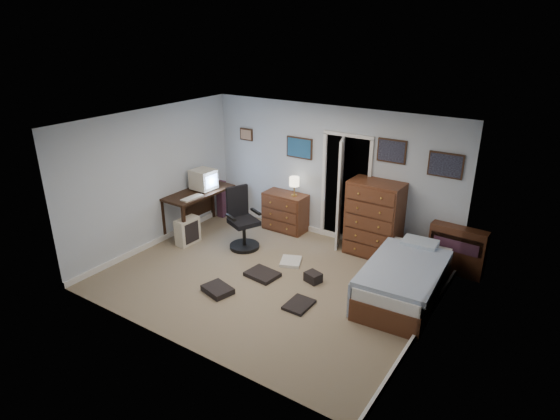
% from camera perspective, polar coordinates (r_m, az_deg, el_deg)
% --- Properties ---
extents(floor, '(5.00, 4.00, 0.02)m').
position_cam_1_polar(floor, '(7.63, -1.41, -8.43)').
color(floor, '#84705B').
rests_on(floor, ground).
extents(computer_desk, '(0.72, 1.46, 0.83)m').
position_cam_1_polar(computer_desk, '(9.26, -10.33, 1.26)').
color(computer_desk, black).
rests_on(computer_desk, floor).
extents(crt_monitor, '(0.44, 0.41, 0.40)m').
position_cam_1_polar(crt_monitor, '(9.15, -9.31, 3.70)').
color(crt_monitor, beige).
rests_on(crt_monitor, computer_desk).
extents(keyboard, '(0.18, 0.45, 0.03)m').
position_cam_1_polar(keyboard, '(8.77, -10.67, 1.47)').
color(keyboard, beige).
rests_on(keyboard, computer_desk).
extents(pc_tower, '(0.24, 0.47, 0.50)m').
position_cam_1_polar(pc_tower, '(8.84, -11.19, -2.53)').
color(pc_tower, beige).
rests_on(pc_tower, floor).
extents(office_chair, '(0.72, 0.72, 1.13)m').
position_cam_1_polar(office_chair, '(8.50, -4.62, -1.81)').
color(office_chair, black).
rests_on(office_chair, floor).
extents(media_stack, '(0.16, 0.16, 0.78)m').
position_cam_1_polar(media_stack, '(9.91, -7.13, 1.34)').
color(media_stack, maroon).
rests_on(media_stack, floor).
extents(low_dresser, '(0.86, 0.43, 0.76)m').
position_cam_1_polar(low_dresser, '(9.20, 0.65, -0.21)').
color(low_dresser, '#582E1B').
rests_on(low_dresser, floor).
extents(table_lamp, '(0.19, 0.19, 0.37)m').
position_cam_1_polar(table_lamp, '(8.87, 1.76, 3.41)').
color(table_lamp, gold).
rests_on(table_lamp, low_dresser).
extents(doorway, '(0.96, 1.12, 2.05)m').
position_cam_1_polar(doorway, '(8.86, 8.82, 2.95)').
color(doorway, black).
rests_on(doorway, floor).
extents(tall_dresser, '(0.92, 0.55, 1.35)m').
position_cam_1_polar(tall_dresser, '(8.28, 11.43, -1.06)').
color(tall_dresser, '#582E1B').
rests_on(tall_dresser, floor).
extents(headboard_bookcase, '(0.90, 0.27, 0.80)m').
position_cam_1_polar(headboard_bookcase, '(8.13, 20.73, -4.48)').
color(headboard_bookcase, '#582E1B').
rests_on(headboard_bookcase, floor).
extents(bed, '(1.14, 1.99, 0.64)m').
position_cam_1_polar(bed, '(7.24, 14.86, -8.18)').
color(bed, '#582E1B').
rests_on(bed, floor).
extents(wall_posters, '(4.38, 0.04, 0.60)m').
position_cam_1_polar(wall_posters, '(8.31, 9.64, 6.98)').
color(wall_posters, '#331E11').
rests_on(wall_posters, floor).
extents(floor_clutter, '(1.66, 1.87, 0.16)m').
position_cam_1_polar(floor_clutter, '(7.49, -1.48, -8.60)').
color(floor_clutter, silver).
rests_on(floor_clutter, floor).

